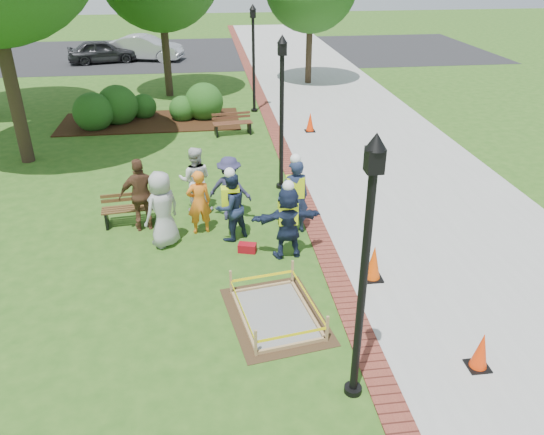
{
  "coord_description": "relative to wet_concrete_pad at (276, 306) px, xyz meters",
  "views": [
    {
      "loc": [
        -0.8,
        -8.96,
        6.28
      ],
      "look_at": [
        0.5,
        1.2,
        1.0
      ],
      "focal_mm": 35.0,
      "sensor_mm": 36.0,
      "label": 1
    }
  ],
  "objects": [
    {
      "name": "ground",
      "position": [
        -0.3,
        0.95,
        -0.23
      ],
      "size": [
        100.0,
        100.0,
        0.0
      ],
      "primitive_type": "plane",
      "color": "#285116",
      "rests_on": "ground"
    },
    {
      "name": "sidewalk",
      "position": [
        4.7,
        10.95,
        -0.22
      ],
      "size": [
        6.0,
        60.0,
        0.02
      ],
      "primitive_type": "cube",
      "color": "#9E9E99",
      "rests_on": "ground"
    },
    {
      "name": "brick_edging",
      "position": [
        1.45,
        10.95,
        -0.22
      ],
      "size": [
        0.5,
        60.0,
        0.03
      ],
      "primitive_type": "cube",
      "color": "maroon",
      "rests_on": "ground"
    },
    {
      "name": "mulch_bed",
      "position": [
        -3.3,
        12.95,
        -0.21
      ],
      "size": [
        7.0,
        3.0,
        0.05
      ],
      "primitive_type": "cube",
      "color": "#381E0F",
      "rests_on": "ground"
    },
    {
      "name": "parking_lot",
      "position": [
        -0.3,
        27.95,
        -0.23
      ],
      "size": [
        36.0,
        12.0,
        0.01
      ],
      "primitive_type": "cube",
      "color": "black",
      "rests_on": "ground"
    },
    {
      "name": "wet_concrete_pad",
      "position": [
        0.0,
        0.0,
        0.0
      ],
      "size": [
        2.06,
        2.55,
        0.55
      ],
      "color": "#47331E",
      "rests_on": "ground"
    },
    {
      "name": "bench_near",
      "position": [
        -3.09,
        4.19,
        0.01
      ],
      "size": [
        1.46,
        0.62,
        0.77
      ],
      "color": "brown",
      "rests_on": "ground"
    },
    {
      "name": "bench_far",
      "position": [
        -0.14,
        10.96,
        0.02
      ],
      "size": [
        1.5,
        0.68,
        0.78
      ],
      "color": "brown",
      "rests_on": "ground"
    },
    {
      "name": "cone_front",
      "position": [
        3.15,
        -1.8,
        0.11
      ],
      "size": [
        0.36,
        0.36,
        0.72
      ],
      "color": "black",
      "rests_on": "ground"
    },
    {
      "name": "cone_back",
      "position": [
        2.18,
        0.98,
        0.15
      ],
      "size": [
        0.41,
        0.41,
        0.8
      ],
      "color": "black",
      "rests_on": "ground"
    },
    {
      "name": "cone_far",
      "position": [
        2.76,
        10.92,
        0.12
      ],
      "size": [
        0.37,
        0.37,
        0.74
      ],
      "color": "black",
      "rests_on": "ground"
    },
    {
      "name": "toolbox",
      "position": [
        -0.34,
        2.44,
        -0.13
      ],
      "size": [
        0.45,
        0.33,
        0.2
      ],
      "primitive_type": "cube",
      "rotation": [
        0.0,
        0.0,
        -0.28
      ],
      "color": "maroon",
      "rests_on": "ground"
    },
    {
      "name": "lamp_near",
      "position": [
        0.95,
        -2.05,
        2.25
      ],
      "size": [
        0.28,
        0.28,
        4.26
      ],
      "color": "black",
      "rests_on": "ground"
    },
    {
      "name": "lamp_mid",
      "position": [
        0.95,
        5.95,
        2.25
      ],
      "size": [
        0.28,
        0.28,
        4.26
      ],
      "color": "black",
      "rests_on": "ground"
    },
    {
      "name": "lamp_far",
      "position": [
        0.95,
        13.95,
        2.25
      ],
      "size": [
        0.28,
        0.28,
        4.26
      ],
      "color": "black",
      "rests_on": "ground"
    },
    {
      "name": "shrub_a",
      "position": [
        -5.34,
        12.34,
        -0.23
      ],
      "size": [
        1.5,
        1.5,
        1.5
      ],
      "primitive_type": "sphere",
      "color": "#244C15",
      "rests_on": "ground"
    },
    {
      "name": "shrub_b",
      "position": [
        -4.53,
        13.05,
        -0.23
      ],
      "size": [
        1.59,
        1.59,
        1.59
      ],
      "primitive_type": "sphere",
      "color": "#244C15",
      "rests_on": "ground"
    },
    {
      "name": "shrub_c",
      "position": [
        -2.02,
        13.06,
        -0.23
      ],
      "size": [
        1.05,
        1.05,
        1.05
      ],
      "primitive_type": "sphere",
      "color": "#244C15",
      "rests_on": "ground"
    },
    {
      "name": "shrub_d",
      "position": [
        -1.15,
        13.24,
        -0.23
      ],
      "size": [
        1.54,
        1.54,
        1.54
      ],
      "primitive_type": "sphere",
      "color": "#244C15",
      "rests_on": "ground"
    },
    {
      "name": "shrub_e",
      "position": [
        -3.59,
        13.64,
        -0.23
      ],
      "size": [
        1.03,
        1.03,
        1.03
      ],
      "primitive_type": "sphere",
      "color": "#244C15",
      "rests_on": "ground"
    },
    {
      "name": "casual_person_a",
      "position": [
        -2.21,
        3.04,
        0.68
      ],
      "size": [
        0.69,
        0.66,
        1.82
      ],
      "color": "#9F9F9F",
      "rests_on": "ground"
    },
    {
      "name": "casual_person_b",
      "position": [
        -1.38,
        3.52,
        0.57
      ],
      "size": [
        0.57,
        0.43,
        1.62
      ],
      "color": "orange",
      "rests_on": "ground"
    },
    {
      "name": "casual_person_c",
      "position": [
        -1.47,
        4.72,
        0.65
      ],
      "size": [
        0.6,
        0.42,
        1.76
      ],
      "color": "silver",
      "rests_on": "ground"
    },
    {
      "name": "casual_person_d",
      "position": [
        -2.75,
        3.88,
        0.68
      ],
      "size": [
        0.66,
        0.5,
        1.83
      ],
      "color": "brown",
      "rests_on": "ground"
    },
    {
      "name": "casual_person_e",
      "position": [
        -0.61,
        4.16,
        0.61
      ],
      "size": [
        0.62,
        0.5,
        1.68
      ],
      "color": "#2D2C4D",
      "rests_on": "ground"
    },
    {
      "name": "hivis_worker_a",
      "position": [
        0.55,
        2.16,
        0.69
      ],
      "size": [
        0.57,
        0.4,
        1.85
      ],
      "color": "#16223B",
      "rests_on": "ground"
    },
    {
      "name": "hivis_worker_b",
      "position": [
        0.89,
        3.26,
        0.76
      ],
      "size": [
        0.65,
        0.46,
        2.03
      ],
      "color": "#1A2145",
      "rests_on": "ground"
    },
    {
      "name": "hivis_worker_c",
      "position": [
        -0.65,
        3.11,
        0.67
      ],
      "size": [
        0.64,
        0.58,
        1.82
      ],
      "color": "#1C2349",
      "rests_on": "ground"
    },
    {
      "name": "parked_car_a",
      "position": [
        -7.0,
        25.48,
        -0.23
      ],
      "size": [
        2.89,
        4.82,
        1.47
      ],
      "primitive_type": "imported",
      "rotation": [
        0.0,
        0.0,
        1.79
      ],
      "color": "#2B2B2E",
      "rests_on": "ground"
    },
    {
      "name": "parked_car_b",
      "position": [
        -4.51,
        25.92,
        -0.23
      ],
      "size": [
        3.32,
        5.29,
        1.6
      ],
      "primitive_type": "imported",
      "rotation": [
        0.0,
        0.0,
        1.31
      ],
      "color": "#B3B2B8",
      "rests_on": "ground"
    }
  ]
}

